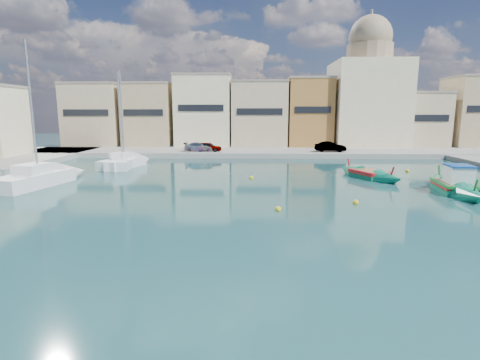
% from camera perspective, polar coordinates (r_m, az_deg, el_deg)
% --- Properties ---
extents(ground, '(160.00, 160.00, 0.00)m').
position_cam_1_polar(ground, '(18.64, 23.56, -7.68)').
color(ground, '#13343B').
rests_on(ground, ground).
extents(north_quay, '(80.00, 8.00, 0.60)m').
position_cam_1_polar(north_quay, '(49.19, 9.76, 4.12)').
color(north_quay, gray).
rests_on(north_quay, ground).
extents(north_townhouses, '(83.20, 7.87, 10.19)m').
position_cam_1_polar(north_townhouses, '(57.42, 15.58, 9.46)').
color(north_townhouses, tan).
rests_on(north_townhouses, ground).
extents(church_block, '(10.00, 10.00, 19.10)m').
position_cam_1_polar(church_block, '(58.97, 18.81, 12.62)').
color(church_block, beige).
rests_on(church_block, ground).
extents(parked_cars, '(20.27, 1.89, 1.25)m').
position_cam_1_polar(parked_cars, '(47.12, 1.06, 5.08)').
color(parked_cars, '#4C1919').
rests_on(parked_cars, north_quay).
extents(luzzu_blue_cabin, '(3.16, 8.77, 3.03)m').
position_cam_1_polar(luzzu_blue_cabin, '(29.78, 29.90, -0.96)').
color(luzzu_blue_cabin, '#0A7252').
rests_on(luzzu_blue_cabin, ground).
extents(luzzu_green, '(4.72, 7.47, 2.32)m').
position_cam_1_polar(luzzu_green, '(33.27, 18.99, 0.70)').
color(luzzu_green, '#0A7152').
rests_on(luzzu_green, ground).
extents(yacht_north, '(4.28, 7.98, 10.26)m').
position_cam_1_polar(yacht_north, '(40.50, -16.15, 2.70)').
color(yacht_north, white).
rests_on(yacht_north, ground).
extents(yacht_midnorth, '(2.78, 7.29, 10.10)m').
position_cam_1_polar(yacht_midnorth, '(40.44, -17.04, 2.64)').
color(yacht_midnorth, white).
rests_on(yacht_midnorth, ground).
extents(yacht_mid, '(4.26, 9.37, 11.44)m').
position_cam_1_polar(yacht_mid, '(33.21, -26.65, 0.49)').
color(yacht_mid, white).
rests_on(yacht_mid, ground).
extents(mooring_buoys, '(20.07, 22.18, 0.36)m').
position_cam_1_polar(mooring_buoys, '(25.92, 21.71, -2.46)').
color(mooring_buoys, yellow).
rests_on(mooring_buoys, ground).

